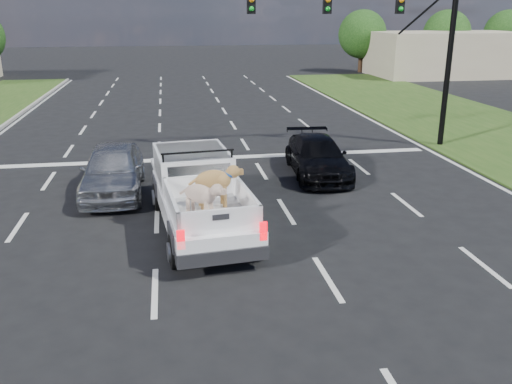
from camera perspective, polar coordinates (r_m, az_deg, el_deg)
ground at (r=11.02m, az=-1.34°, el=-9.80°), size 160.00×160.00×0.00m
road_markings at (r=17.04m, az=-4.42°, el=0.62°), size 17.75×60.00×0.01m
traffic_signal at (r=21.84m, az=14.26°, el=16.66°), size 9.11×0.31×7.00m
building_right at (r=49.57m, az=19.36°, el=13.54°), size 12.00×7.00×3.60m
tree_far_d at (r=50.70m, az=11.13°, el=15.98°), size 4.20×4.20×5.40m
tree_far_e at (r=53.96m, az=19.43°, el=15.44°), size 4.20×4.20×5.40m
tree_far_f at (r=57.02m, az=24.93°, el=14.91°), size 4.20×4.20×5.40m
pickup_truck at (r=13.53m, az=-5.99°, el=-0.08°), size 2.46×5.49×1.99m
silver_sedan at (r=16.68m, az=-14.84°, el=2.29°), size 1.75×4.36×1.49m
black_coupe at (r=18.17m, az=6.49°, el=3.72°), size 2.03×4.40×1.25m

